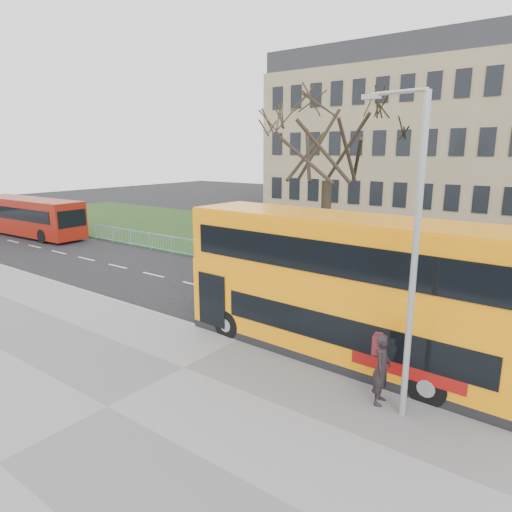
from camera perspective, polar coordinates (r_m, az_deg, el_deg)
The scene contains 11 objects.
ground at distance 16.85m, azimuth 1.16°, elevation -9.04°, with size 120.00×120.00×0.00m, color black.
pavement at distance 12.53m, azimuth -18.07°, elevation -17.70°, with size 80.00×10.50×0.12m, color slate.
kerb at distance 15.68m, azimuth -2.20°, elevation -10.51°, with size 80.00×0.20×0.14m, color gray.
grass_verge at distance 29.17m, azimuth 17.75°, elevation -0.04°, with size 80.00×15.40×0.08m, color #1A3613.
guard_railing at distance 22.10m, azimuth 11.19°, elevation -2.38°, with size 40.00×0.12×1.10m, color #72A5CA, non-canonical shape.
bare_tree at distance 25.72m, azimuth 8.94°, elevation 11.26°, with size 7.73×7.73×11.04m, color black, non-canonical shape.
civic_building at distance 49.74m, azimuth 20.89°, elevation 12.99°, with size 30.00×15.00×14.00m, color #8A7657.
yellow_bus at distance 14.07m, azimuth 10.89°, elevation -3.62°, with size 10.56×2.84×4.39m.
red_bus at distance 38.57m, azimuth -26.51°, elevation 4.49°, with size 10.84×2.94×2.83m.
pedestrian at distance 12.08m, azimuth 15.42°, elevation -13.44°, with size 0.67×0.44×1.85m, color black.
street_lamp at distance 10.72m, azimuth 18.85°, elevation 0.99°, with size 1.58×0.34×7.49m.
Camera 1 is at (9.07, -12.70, 6.33)m, focal length 32.00 mm.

